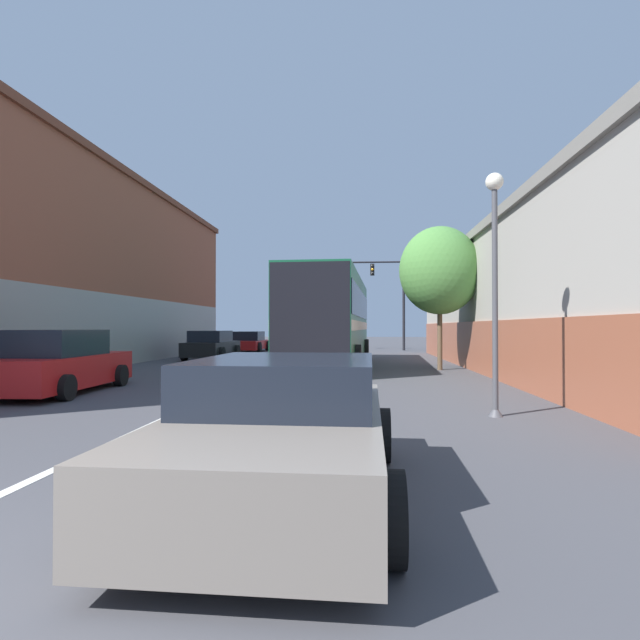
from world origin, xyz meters
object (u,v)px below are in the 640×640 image
Objects in this scene: parked_car_left_near at (212,346)px; parked_car_left_far at (250,342)px; traffic_signal_gantry at (369,282)px; street_lamp at (495,275)px; hatchback_foreground at (284,428)px; parked_car_left_mid at (60,363)px; street_tree_near at (440,271)px; bus at (331,317)px.

parked_car_left_far is at bearing -0.50° from parked_car_left_near.
street_lamp is (1.84, -25.27, -2.19)m from traffic_signal_gantry.
hatchback_foreground is 9.42m from parked_car_left_mid.
hatchback_foreground is 20.58m from parked_car_left_near.
street_lamp reaches higher than parked_car_left_far.
parked_car_left_mid is 12.90m from street_tree_near.
hatchback_foreground is at bearing -166.34° from parked_car_left_far.
parked_car_left_near is at bearing -2.32° from parked_car_left_mid.
traffic_signal_gantry is at bearing -21.74° from parked_car_left_mid.
bus is 11.06m from parked_car_left_mid.
traffic_signal_gantry is at bearing 94.17° from street_lamp.
street_lamp is at bearing -156.82° from parked_car_left_far.
parked_car_left_near is 0.98× the size of parked_car_left_far.
parked_car_left_far reaches higher than hatchback_foreground.
hatchback_foreground is at bearing -175.35° from bus.
parked_car_left_far is (-6.42, 26.93, 0.01)m from hatchback_foreground.
parked_car_left_near is (-6.66, 19.47, 0.05)m from hatchback_foreground.
parked_car_left_mid is (0.13, -12.68, 0.04)m from parked_car_left_near.
parked_car_left_mid is at bearing 165.99° from street_lamp.
parked_car_left_far is at bearing 128.18° from street_tree_near.
hatchback_foreground is at bearing -159.84° from parked_car_left_near.
street_lamp is (9.65, -2.41, 1.81)m from parked_car_left_mid.
street_lamp reaches higher than parked_car_left_mid.
bus is 12.15m from street_lamp.
street_tree_near reaches higher than hatchback_foreground.
parked_car_left_far is 0.61× the size of traffic_signal_gantry.
parked_car_left_near is 0.99× the size of street_lamp.
bus is at bearing -118.37° from parked_car_left_near.
street_lamp reaches higher than bus.
hatchback_foreground is at bearing -104.53° from street_tree_near.
bus is at bearing 107.35° from street_lamp.
hatchback_foreground is at bearing -125.44° from street_lamp.
parked_car_left_far is 0.82× the size of street_tree_near.
bus is 2.77× the size of parked_car_left_far.
parked_car_left_mid is 1.03× the size of parked_car_left_far.
street_tree_near is (10.19, 7.33, 2.98)m from parked_car_left_mid.
parked_car_left_far is (0.23, 7.46, -0.04)m from parked_car_left_near.
traffic_signal_gantry is (7.81, 22.86, 4.00)m from parked_car_left_mid.
bus reaches higher than parked_car_left_mid.
street_lamp is at bearing -34.35° from hatchback_foreground.
street_tree_near is at bearing -141.58° from parked_car_left_far.
parked_car_left_far is (-5.92, 10.97, -1.39)m from bus.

